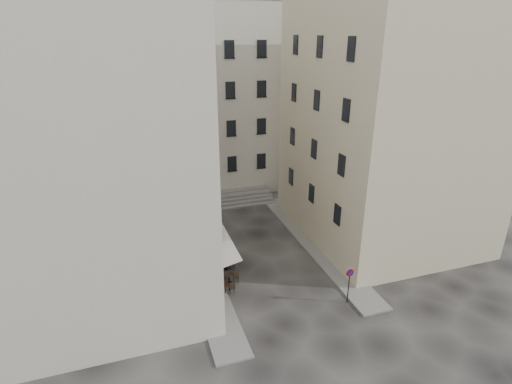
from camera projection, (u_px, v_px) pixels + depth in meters
name	position (u px, v px, depth m)	size (l,w,h in m)	color
ground	(272.00, 273.00, 27.44)	(90.00, 90.00, 0.00)	black
sidewalk_left	(196.00, 254.00, 29.64)	(2.00, 22.00, 0.12)	slate
sidewalk_right	(312.00, 242.00, 31.36)	(2.00, 18.00, 0.12)	slate
building_left	(87.00, 126.00, 23.19)	(12.20, 16.20, 20.60)	beige
building_right	(388.00, 119.00, 30.08)	(12.20, 14.20, 18.60)	beige
building_back	(199.00, 97.00, 40.41)	(18.20, 10.20, 18.60)	beige
cafe_storefront	(206.00, 252.00, 26.37)	(1.74, 7.30, 3.50)	#441009
stone_steps	(226.00, 200.00, 38.37)	(9.00, 3.15, 0.80)	slate
bollard_near	(229.00, 283.00, 25.42)	(0.12, 0.12, 0.98)	black
bollard_mid	(217.00, 256.00, 28.50)	(0.12, 0.12, 0.98)	black
bollard_far	(207.00, 234.00, 31.59)	(0.12, 0.12, 0.98)	black
no_parking_sign	(349.00, 279.00, 23.83)	(0.55, 0.10, 2.41)	black
bistro_table_a	(225.00, 288.00, 25.09)	(1.22, 0.57, 0.86)	black
bistro_table_b	(229.00, 277.00, 26.20)	(1.20, 0.56, 0.85)	black
bistro_table_c	(226.00, 264.00, 27.71)	(1.22, 0.57, 0.86)	black
bistro_table_d	(214.00, 251.00, 29.29)	(1.25, 0.59, 0.88)	black
bistro_table_e	(208.00, 241.00, 30.64)	(1.26, 0.59, 0.89)	black
pedestrian	(231.00, 254.00, 28.32)	(0.57, 0.38, 1.57)	black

